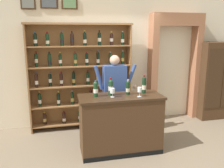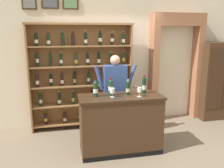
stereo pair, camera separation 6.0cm
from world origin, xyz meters
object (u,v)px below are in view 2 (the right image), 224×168
(wine_shelf, at_px, (81,73))
(wine_glass_left, at_px, (112,91))
(tasting_bottle_chianti, at_px, (111,87))
(wine_glass_spare, at_px, (140,90))
(tasting_bottle_super_tuscan, at_px, (96,89))
(tasting_bottle_grappa, at_px, (128,88))
(side_cabinet, at_px, (218,81))
(tasting_bottle_brunello, at_px, (144,85))
(shopkeeper, at_px, (115,87))
(tasting_counter, at_px, (120,124))

(wine_shelf, bearing_deg, wine_glass_left, -73.20)
(tasting_bottle_chianti, bearing_deg, wine_glass_spare, -22.77)
(tasting_bottle_super_tuscan, bearing_deg, wine_glass_left, -20.22)
(tasting_bottle_super_tuscan, height_order, tasting_bottle_grappa, tasting_bottle_super_tuscan)
(side_cabinet, relative_size, tasting_bottle_super_tuscan, 6.62)
(tasting_bottle_brunello, height_order, wine_glass_spare, tasting_bottle_brunello)
(shopkeeper, bearing_deg, side_cabinet, 10.83)
(wine_shelf, relative_size, side_cabinet, 1.23)
(tasting_bottle_chianti, distance_m, tasting_bottle_brunello, 0.61)
(tasting_bottle_super_tuscan, bearing_deg, tasting_bottle_chianti, 4.86)
(tasting_counter, xyz_separation_m, tasting_bottle_chianti, (-0.16, 0.07, 0.66))
(side_cabinet, height_order, tasting_bottle_grappa, side_cabinet)
(shopkeeper, relative_size, tasting_bottle_chianti, 5.34)
(side_cabinet, distance_m, tasting_bottle_chianti, 3.09)
(side_cabinet, height_order, tasting_counter, side_cabinet)
(shopkeeper, height_order, tasting_bottle_grappa, shopkeeper)
(side_cabinet, height_order, tasting_bottle_super_tuscan, side_cabinet)
(side_cabinet, bearing_deg, wine_glass_spare, -152.08)
(tasting_counter, bearing_deg, side_cabinet, 23.13)
(side_cabinet, height_order, wine_glass_left, side_cabinet)
(tasting_bottle_super_tuscan, bearing_deg, shopkeeper, 51.79)
(tasting_bottle_chianti, distance_m, tasting_bottle_grappa, 0.31)
(shopkeeper, bearing_deg, tasting_bottle_brunello, -54.43)
(wine_shelf, relative_size, tasting_bottle_brunello, 6.85)
(wine_shelf, relative_size, shopkeeper, 1.37)
(shopkeeper, distance_m, tasting_bottle_grappa, 0.61)
(tasting_bottle_brunello, bearing_deg, tasting_counter, -169.14)
(tasting_bottle_grappa, bearing_deg, side_cabinet, 23.14)
(tasting_bottle_brunello, bearing_deg, tasting_bottle_chianti, -178.29)
(side_cabinet, height_order, tasting_bottle_chianti, side_cabinet)
(tasting_bottle_super_tuscan, xyz_separation_m, tasting_bottle_grappa, (0.57, 0.02, -0.01))
(wine_glass_spare, bearing_deg, tasting_bottle_grappa, 129.30)
(wine_glass_spare, bearing_deg, wine_shelf, 121.52)
(tasting_counter, bearing_deg, tasting_bottle_grappa, 22.82)
(tasting_bottle_chianti, bearing_deg, tasting_bottle_brunello, 1.71)
(tasting_counter, relative_size, wine_glass_spare, 8.76)
(wine_shelf, distance_m, tasting_bottle_super_tuscan, 1.23)
(side_cabinet, relative_size, wine_glass_spare, 11.24)
(side_cabinet, distance_m, wine_glass_spare, 2.75)
(side_cabinet, distance_m, wine_glass_left, 3.13)
(wine_shelf, distance_m, tasting_counter, 1.56)
(shopkeeper, relative_size, tasting_bottle_grappa, 6.22)
(wine_shelf, bearing_deg, tasting_bottle_brunello, -49.51)
(tasting_bottle_chianti, relative_size, wine_glass_left, 2.01)
(shopkeeper, bearing_deg, tasting_bottle_chianti, -109.83)
(tasting_counter, xyz_separation_m, tasting_bottle_grappa, (0.14, 0.06, 0.64))
(tasting_bottle_brunello, bearing_deg, tasting_bottle_super_tuscan, -177.33)
(wine_shelf, xyz_separation_m, tasting_bottle_chianti, (0.40, -1.20, -0.04))
(wine_shelf, height_order, tasting_bottle_grappa, wine_shelf)
(tasting_counter, height_order, tasting_bottle_grappa, tasting_bottle_grappa)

